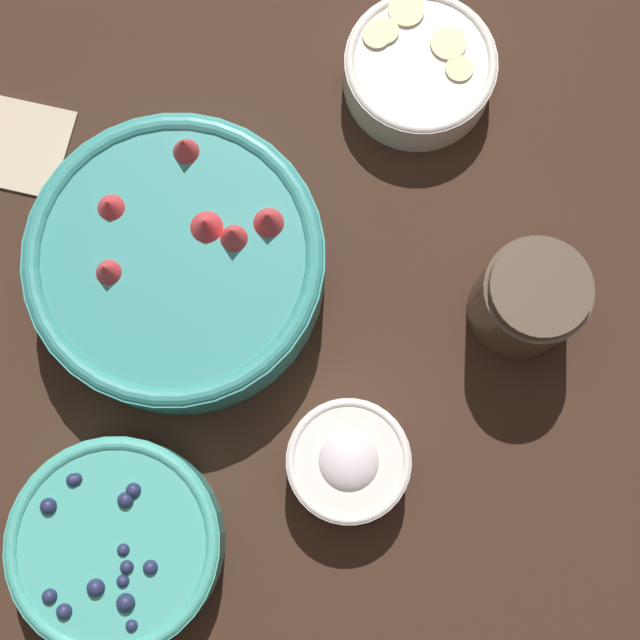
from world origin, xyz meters
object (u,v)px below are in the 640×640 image
at_px(bowl_strawberries, 178,262).
at_px(bowl_cream, 348,462).
at_px(bowl_blueberries, 116,544).
at_px(jar_chocolate, 528,300).
at_px(bowl_bananas, 419,69).

xyz_separation_m(bowl_strawberries, bowl_cream, (-0.13, 0.19, -0.01)).
distance_m(bowl_strawberries, bowl_cream, 0.23).
relative_size(bowl_strawberries, bowl_blueberries, 1.45).
xyz_separation_m(bowl_cream, jar_chocolate, (-0.17, -0.12, 0.01)).
bearing_deg(bowl_blueberries, bowl_cream, -166.44).
height_order(bowl_strawberries, bowl_bananas, bowl_strawberries).
bearing_deg(bowl_cream, bowl_strawberries, -55.05).
relative_size(bowl_bananas, bowl_cream, 1.34).
relative_size(bowl_blueberries, bowl_cream, 1.70).
height_order(bowl_blueberries, bowl_bananas, bowl_blueberries).
bearing_deg(jar_chocolate, bowl_cream, 35.67).
bearing_deg(jar_chocolate, bowl_strawberries, -12.28).
bearing_deg(bowl_strawberries, bowl_bananas, -144.76).
bearing_deg(bowl_strawberries, bowl_blueberries, 73.14).
xyz_separation_m(bowl_blueberries, jar_chocolate, (-0.38, -0.17, 0.02)).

